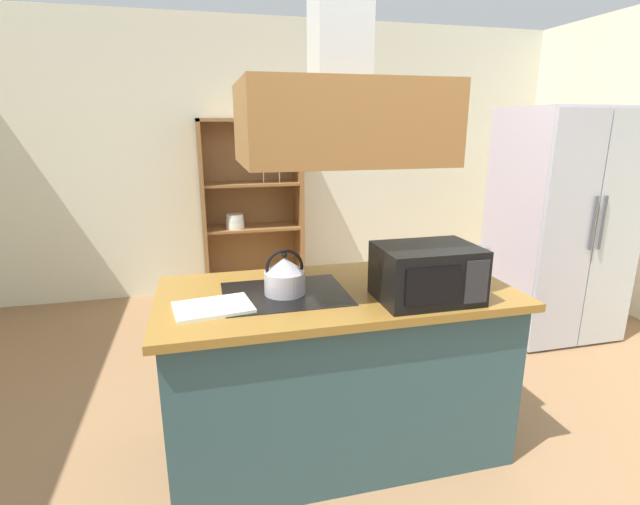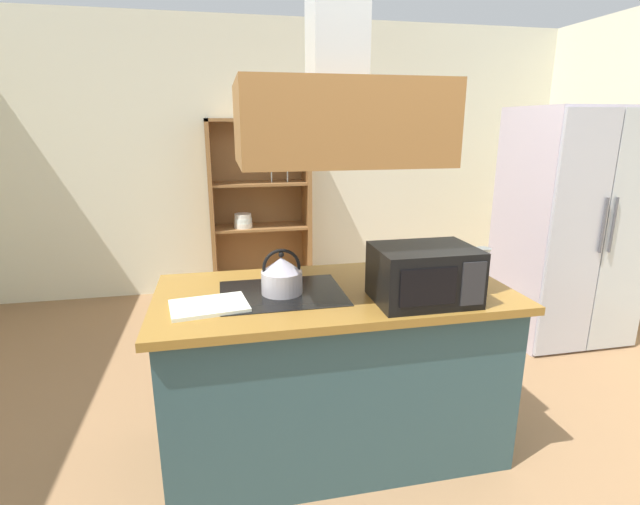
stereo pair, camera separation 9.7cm
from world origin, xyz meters
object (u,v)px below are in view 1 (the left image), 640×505
Objects in this scene: dish_cabinet at (252,219)px; wine_glass_on_counter at (483,257)px; cutting_board at (213,308)px; refrigerator at (558,225)px; microwave at (427,273)px; kettle at (285,276)px.

wine_glass_on_counter is (0.90, -2.65, 0.27)m from dish_cabinet.
cutting_board is (-0.45, -2.65, 0.13)m from dish_cabinet.
dish_cabinet is at bearing 146.44° from refrigerator.
refrigerator is 5.39× the size of cutting_board.
dish_cabinet reaches higher than cutting_board.
dish_cabinet is (-2.32, 1.54, -0.14)m from refrigerator.
dish_cabinet reaches higher than microwave.
wine_glass_on_counter is at bearing -71.25° from dish_cabinet.
microwave is at bearing -162.67° from wine_glass_on_counter.
dish_cabinet is 2.70m from cutting_board.
dish_cabinet is 2.55m from kettle.
dish_cabinet is at bearing 100.85° from microwave.
kettle is (-0.10, -2.54, 0.22)m from dish_cabinet.
microwave is (0.53, -2.77, 0.25)m from dish_cabinet.
kettle is 0.66× the size of cutting_board.
refrigerator reaches higher than wine_glass_on_counter.
refrigerator is 8.90× the size of wine_glass_on_counter.
cutting_board is at bearing -158.01° from refrigerator.
dish_cabinet reaches higher than wine_glass_on_counter.
kettle is 0.38m from cutting_board.
kettle is 0.49× the size of microwave.
dish_cabinet reaches higher than kettle.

